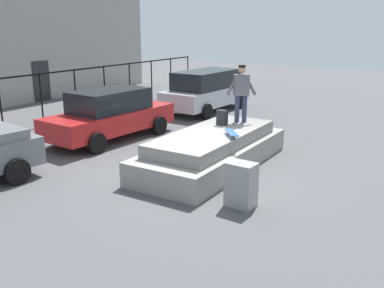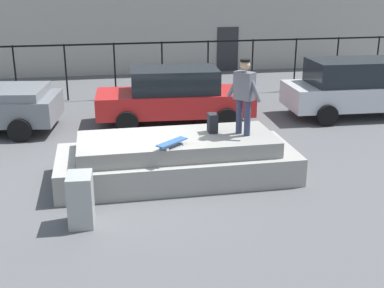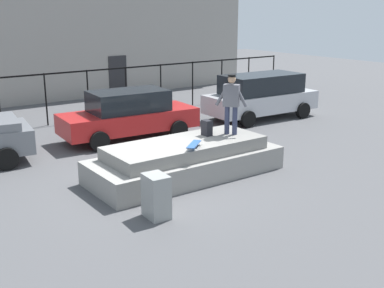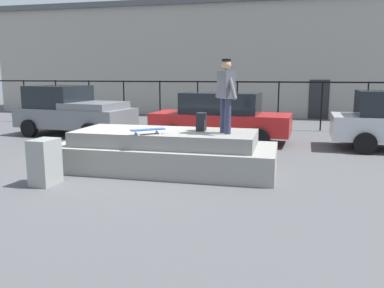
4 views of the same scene
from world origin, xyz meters
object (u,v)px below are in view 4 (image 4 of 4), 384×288
Objects in this scene: backpack at (201,122)px; car_red_sedan_mid at (221,117)px; skateboard at (148,130)px; skateboarder at (226,91)px; utility_box at (45,162)px; car_grey_pickup_near at (73,111)px.

car_red_sedan_mid is at bearing 3.53° from backpack.
backpack is at bearing 38.61° from skateboard.
skateboarder is at bearing -79.35° from car_red_sedan_mid.
car_red_sedan_mid is 4.94× the size of utility_box.
skateboarder is 1.96m from skateboard.
car_red_sedan_mid is (-0.20, 4.11, -0.32)m from backpack.
utility_box is (-2.90, -2.02, -0.69)m from backpack.
backpack is 7.35m from car_grey_pickup_near.
backpack is at bearing 155.62° from skateboarder.
car_grey_pickup_near is at bearing 177.61° from car_red_sedan_mid.
car_red_sedan_mid is at bearing 80.31° from skateboard.
utility_box is at bearing -147.44° from skateboard.
car_grey_pickup_near is (-4.87, 5.18, -0.14)m from skateboard.
car_grey_pickup_near reaches higher than skateboard.
car_grey_pickup_near is 5.72m from car_red_sedan_mid.
skateboard is 7.11m from car_grey_pickup_near.
skateboard is (-1.67, -0.55, -0.86)m from skateboarder.
backpack reaches higher than utility_box.
skateboarder reaches higher than skateboard.
car_red_sedan_mid is at bearing 100.65° from skateboarder.
car_grey_pickup_near is at bearing 118.91° from utility_box.
car_grey_pickup_near reaches higher than backpack.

